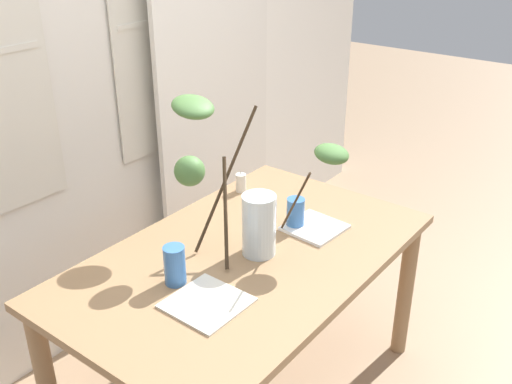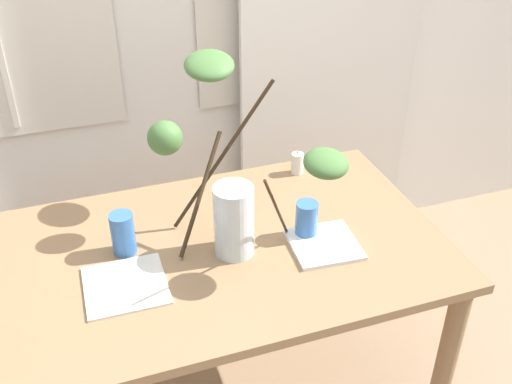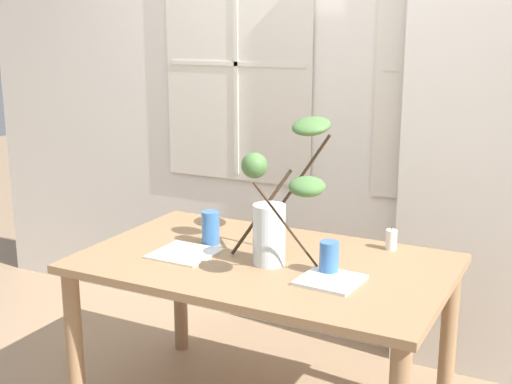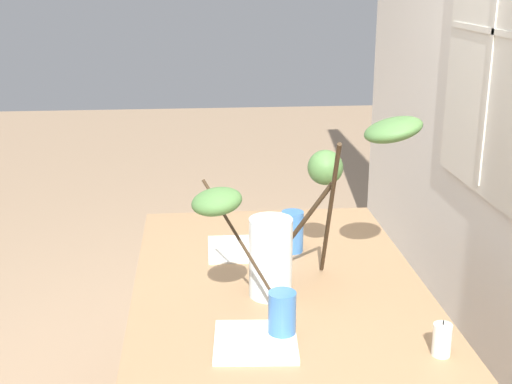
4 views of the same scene
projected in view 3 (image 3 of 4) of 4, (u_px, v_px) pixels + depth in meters
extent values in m
cube|color=silver|center=(348.00, 62.00, 3.45)|extent=(4.79, 0.12, 2.99)
cube|color=white|center=(237.00, 64.00, 3.67)|extent=(0.82, 0.01, 1.21)
cube|color=silver|center=(236.00, 64.00, 3.66)|extent=(0.89, 0.01, 1.28)
cube|color=silver|center=(236.00, 64.00, 3.66)|extent=(0.02, 0.01, 1.21)
cube|color=silver|center=(236.00, 64.00, 3.66)|extent=(0.82, 0.01, 0.02)
cube|color=white|center=(469.00, 71.00, 3.13)|extent=(0.82, 0.01, 1.21)
cube|color=silver|center=(469.00, 71.00, 3.12)|extent=(0.89, 0.01, 1.28)
cube|color=silver|center=(469.00, 71.00, 3.12)|extent=(0.02, 0.01, 1.21)
cube|color=silver|center=(469.00, 71.00, 3.12)|extent=(0.82, 0.01, 0.02)
cube|color=silver|center=(496.00, 130.00, 3.05)|extent=(0.86, 0.03, 2.45)
cube|color=#93704C|center=(264.00, 264.00, 2.82)|extent=(1.50, 0.92, 0.03)
cylinder|color=#93704C|center=(75.00, 350.00, 2.86)|extent=(0.07, 0.07, 0.70)
cylinder|color=#93704C|center=(180.00, 286.00, 3.56)|extent=(0.07, 0.07, 0.70)
cylinder|color=#93704C|center=(448.00, 341.00, 2.95)|extent=(0.07, 0.07, 0.70)
cylinder|color=silver|center=(269.00, 235.00, 2.73)|extent=(0.13, 0.13, 0.25)
cylinder|color=silver|center=(269.00, 253.00, 2.75)|extent=(0.12, 0.12, 0.08)
cylinder|color=#382819|center=(287.00, 226.00, 2.59)|extent=(0.18, 0.24, 0.38)
ellipsoid|color=#477038|center=(307.00, 186.00, 2.42)|extent=(0.19, 0.19, 0.09)
cylinder|color=#382819|center=(291.00, 192.00, 2.84)|extent=(0.36, 0.04, 0.52)
ellipsoid|color=#477038|center=(311.00, 126.00, 2.92)|extent=(0.19, 0.19, 0.10)
cylinder|color=#382819|center=(261.00, 212.00, 2.84)|extent=(0.21, 0.18, 0.36)
ellipsoid|color=#477038|center=(254.00, 165.00, 2.91)|extent=(0.18, 0.17, 0.14)
cylinder|color=#386BAD|center=(211.00, 228.00, 3.00)|extent=(0.08, 0.08, 0.15)
cylinder|color=#386BAD|center=(329.00, 258.00, 2.63)|extent=(0.08, 0.08, 0.13)
cube|color=silver|center=(184.00, 253.00, 2.88)|extent=(0.25, 0.25, 0.01)
cube|color=white|center=(330.00, 280.00, 2.57)|extent=(0.24, 0.24, 0.01)
cylinder|color=silver|center=(391.00, 240.00, 2.93)|extent=(0.05, 0.05, 0.09)
cylinder|color=black|center=(392.00, 229.00, 2.92)|extent=(0.00, 0.00, 0.01)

